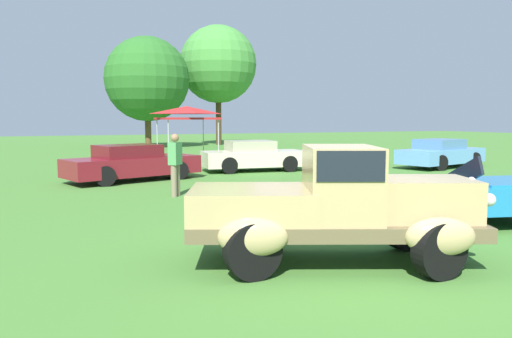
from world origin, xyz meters
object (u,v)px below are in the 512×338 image
(neighbor_convertible, at_px, (456,196))
(spectator_between_cars, at_px, (175,163))
(feature_pickup_truck, at_px, (335,204))
(show_car_skyblue, at_px, (441,154))
(show_car_burgundy, at_px, (132,163))
(show_car_cream, at_px, (253,156))
(canopy_tent_left_field, at_px, (187,112))

(neighbor_convertible, distance_m, spectator_between_cars, 7.11)
(feature_pickup_truck, distance_m, show_car_skyblue, 15.77)
(neighbor_convertible, relative_size, show_car_burgundy, 0.98)
(show_car_cream, height_order, show_car_skyblue, same)
(feature_pickup_truck, bearing_deg, neighbor_convertible, 19.61)
(feature_pickup_truck, relative_size, show_car_skyblue, 0.93)
(neighbor_convertible, relative_size, spectator_between_cars, 2.76)
(feature_pickup_truck, xyz_separation_m, spectator_between_cars, (-0.58, 7.02, 0.05))
(neighbor_convertible, bearing_deg, show_car_skyblue, 47.46)
(feature_pickup_truck, height_order, neighbor_convertible, feature_pickup_truck)
(neighbor_convertible, bearing_deg, show_car_burgundy, 115.96)
(show_car_burgundy, bearing_deg, spectator_between_cars, -82.58)
(feature_pickup_truck, distance_m, spectator_between_cars, 7.04)
(show_car_cream, xyz_separation_m, spectator_between_cars, (-4.48, -5.17, 0.31))
(spectator_between_cars, bearing_deg, canopy_tent_left_field, 73.00)
(show_car_skyblue, distance_m, canopy_tent_left_field, 12.02)
(show_car_burgundy, bearing_deg, show_car_cream, 14.25)
(show_car_skyblue, bearing_deg, neighbor_convertible, -132.54)
(show_car_cream, distance_m, canopy_tent_left_field, 6.11)
(show_car_cream, bearing_deg, feature_pickup_truck, -107.75)
(show_car_cream, xyz_separation_m, show_car_skyblue, (8.01, -1.85, 0.00))
(feature_pickup_truck, height_order, canopy_tent_left_field, canopy_tent_left_field)
(show_car_skyblue, height_order, spectator_between_cars, spectator_between_cars)
(neighbor_convertible, distance_m, show_car_cream, 10.91)
(show_car_skyblue, height_order, canopy_tent_left_field, canopy_tent_left_field)
(feature_pickup_truck, distance_m, show_car_burgundy, 10.97)
(neighbor_convertible, xyz_separation_m, canopy_tent_left_field, (-0.85, 16.62, 1.84))
(show_car_cream, height_order, spectator_between_cars, spectator_between_cars)
(show_car_burgundy, height_order, spectator_between_cars, spectator_between_cars)
(neighbor_convertible, bearing_deg, feature_pickup_truck, -160.39)
(show_car_skyblue, bearing_deg, feature_pickup_truck, -139.04)
(feature_pickup_truck, height_order, show_car_burgundy, feature_pickup_truck)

